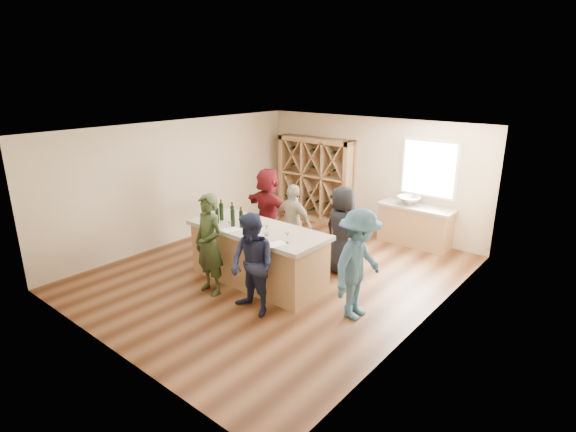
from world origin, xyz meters
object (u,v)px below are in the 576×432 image
Objects in this scene: person_near_right at (252,265)px; person_far_mid at (293,223)px; wine_bottle_d at (233,218)px; person_server at (359,265)px; person_far_left at (268,209)px; wine_rack at (315,179)px; wine_bottle_a at (221,212)px; wine_bottle_e at (241,219)px; wine_bottle_b at (217,216)px; wine_bottle_c at (232,214)px; sink at (409,200)px; tasting_counter_base at (258,257)px; person_near_left at (209,244)px; person_far_right at (342,230)px.

person_near_right is 2.28m from person_far_mid.
wine_bottle_d is 2.54m from person_server.
person_far_left is (-0.64, 1.67, -0.33)m from wine_bottle_d.
wine_rack is 2.93m from person_far_mid.
wine_bottle_a reaches higher than wine_bottle_e.
person_near_right is (1.48, -0.60, -0.38)m from wine_bottle_b.
wine_bottle_c is 0.19× the size of person_near_right.
sink is 1.66× the size of wine_bottle_d.
wine_bottle_e is (-0.24, -0.16, 0.74)m from tasting_counter_base.
person_far_left is at bearing 65.92° from person_server.
wine_rack reaches higher than tasting_counter_base.
person_near_left is 2.08m from person_far_mid.
wine_bottle_d is at bearing 154.69° from person_near_right.
wine_bottle_e is 1.99m from person_far_right.
person_near_right is (2.21, -4.70, -0.25)m from wine_rack.
wine_bottle_a is 1.59m from person_far_left.
wine_rack is at bearing 103.03° from wine_bottle_c.
wine_rack is 1.30× the size of person_near_right.
sink is 4.85m from person_near_left.
person_near_left is at bearing -177.11° from person_near_right.
wine_bottle_e is at bearing 85.13° from person_near_left.
wine_rack reaches higher than wine_bottle_c.
person_near_right reaches higher than sink.
wine_bottle_e is at bearing -72.76° from wine_rack.
person_far_right reaches higher than tasting_counter_base.
person_near_left is (-0.36, -0.85, 0.41)m from tasting_counter_base.
person_far_left is (-2.00, 0.06, 0.04)m from person_far_right.
wine_bottle_a is 1.04× the size of wine_bottle_c.
sink is at bearing 89.09° from person_near_right.
person_far_right is at bearing 49.76° from wine_bottle_d.
wine_bottle_b is (0.73, -4.10, 0.13)m from wine_rack.
wine_rack is 4.16m from wine_bottle_e.
person_server is at bearing 7.56° from wine_bottle_b.
person_server is 3.42m from person_far_left.
wine_rack is 3.97m from wine_bottle_a.
person_server reaches higher than person_far_mid.
person_near_right is at bearing -50.55° from tasting_counter_base.
tasting_counter_base is at bearing 71.65° from person_near_left.
person_server is (2.50, 0.31, -0.33)m from wine_bottle_d.
tasting_counter_base is 0.79m from wine_bottle_e.
wine_bottle_e is at bearing 61.58° from person_far_right.
wine_bottle_b is 1.69m from person_far_mid.
person_server is 1.73m from person_far_right.
person_near_right reaches higher than tasting_counter_base.
wine_bottle_a is (0.64, -3.91, 0.15)m from wine_rack.
wine_bottle_c is 0.18× the size of person_far_right.
wine_bottle_b is (-1.97, -4.03, 0.21)m from sink.
wine_rack is 4.13m from tasting_counter_base.
person_far_right is (1.55, 1.44, -0.36)m from wine_bottle_c.
person_near_left reaches higher than wine_bottle_b.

